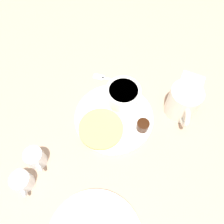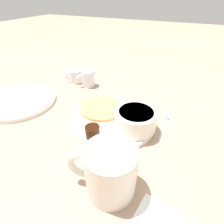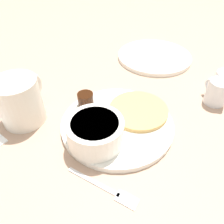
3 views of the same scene
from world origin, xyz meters
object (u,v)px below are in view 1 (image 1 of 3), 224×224
object	(u,v)px
bowl	(123,94)
coffee_mug	(183,102)
fork	(108,79)
creamer_pitcher_near	(36,158)
creamer_pitcher_far	(22,181)
plate	(114,117)

from	to	relation	value
bowl	coffee_mug	bearing A→B (deg)	-86.69
bowl	fork	xyz separation A→B (m)	(0.07, 0.07, -0.04)
fork	creamer_pitcher_near	bearing A→B (deg)	161.55
creamer_pitcher_near	coffee_mug	bearing A→B (deg)	-53.71
coffee_mug	creamer_pitcher_near	world-z (taller)	coffee_mug
creamer_pitcher_far	fork	world-z (taller)	creamer_pitcher_far
plate	bowl	xyz separation A→B (m)	(0.07, -0.01, 0.03)
plate	fork	bearing A→B (deg)	22.98
plate	creamer_pitcher_far	distance (m)	0.30
creamer_pitcher_near	creamer_pitcher_far	distance (m)	0.06
coffee_mug	creamer_pitcher_far	distance (m)	0.49
coffee_mug	creamer_pitcher_far	bearing A→B (deg)	131.71
coffee_mug	fork	bearing A→B (deg)	75.93
creamer_pitcher_far	coffee_mug	bearing A→B (deg)	-48.29
plate	coffee_mug	size ratio (longest dim) A/B	1.88
plate	creamer_pitcher_near	distance (m)	0.25
creamer_pitcher_far	fork	size ratio (longest dim) A/B	0.47
plate	creamer_pitcher_far	size ratio (longest dim) A/B	3.81
creamer_pitcher_far	bowl	bearing A→B (deg)	-30.78
bowl	creamer_pitcher_far	distance (m)	0.36
coffee_mug	creamer_pitcher_near	xyz separation A→B (m)	(-0.26, 0.35, -0.02)
plate	creamer_pitcher_near	size ratio (longest dim) A/B	3.85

